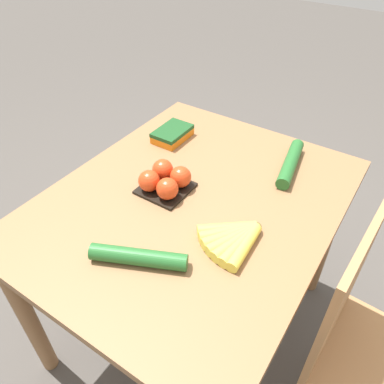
{
  "coord_description": "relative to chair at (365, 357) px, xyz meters",
  "views": [
    {
      "loc": [
        0.79,
        0.52,
        1.58
      ],
      "look_at": [
        0.0,
        0.0,
        0.78
      ],
      "focal_mm": 35.0,
      "sensor_mm": 36.0,
      "label": 1
    }
  ],
  "objects": [
    {
      "name": "cucumber_far",
      "position": [
        0.25,
        -0.63,
        0.29
      ],
      "size": [
        0.16,
        0.27,
        0.05
      ],
      "color": "#236028",
      "rests_on": "dining_table"
    },
    {
      "name": "banana_bunch",
      "position": [
        0.04,
        -0.44,
        0.28
      ],
      "size": [
        0.2,
        0.18,
        0.04
      ],
      "color": "brown",
      "rests_on": "dining_table"
    },
    {
      "name": "chair",
      "position": [
        0.0,
        0.0,
        0.0
      ],
      "size": [
        0.44,
        0.42,
        0.94
      ],
      "rotation": [
        0.0,
        0.0,
        3.09
      ],
      "color": "#A87547",
      "rests_on": "ground_plane"
    },
    {
      "name": "dining_table",
      "position": [
        -0.06,
        -0.66,
        0.15
      ],
      "size": [
        1.11,
        0.9,
        0.75
      ],
      "color": "olive",
      "rests_on": "ground_plane"
    },
    {
      "name": "cucumber_near",
      "position": [
        -0.4,
        -0.45,
        0.29
      ],
      "size": [
        0.28,
        0.1,
        0.05
      ],
      "color": "#236028",
      "rests_on": "dining_table"
    },
    {
      "name": "carrot_bag",
      "position": [
        -0.33,
        -0.93,
        0.29
      ],
      "size": [
        0.16,
        0.11,
        0.05
      ],
      "color": "orange",
      "rests_on": "dining_table"
    },
    {
      "name": "tomato_pack",
      "position": [
        -0.05,
        -0.76,
        0.3
      ],
      "size": [
        0.16,
        0.16,
        0.08
      ],
      "color": "black",
      "rests_on": "dining_table"
    },
    {
      "name": "ground_plane",
      "position": [
        -0.06,
        -0.66,
        -0.49
      ],
      "size": [
        12.0,
        12.0,
        0.0
      ],
      "primitive_type": "plane",
      "color": "#4C4742"
    }
  ]
}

